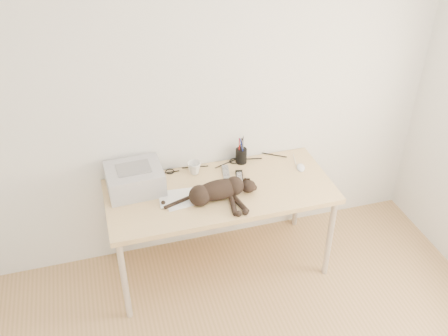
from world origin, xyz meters
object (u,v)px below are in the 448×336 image
object	(u,v)px
desk	(217,197)
mouse	(301,166)
mug	(194,168)
pen_cup	(241,155)
cat	(216,192)
printer	(135,179)

from	to	relation	value
desk	mouse	size ratio (longest dim) A/B	15.16
desk	mug	bearing A→B (deg)	128.69
desk	pen_cup	distance (m)	0.37
cat	mouse	size ratio (longest dim) A/B	6.24
cat	mug	bearing A→B (deg)	96.62
printer	mouse	world-z (taller)	printer
desk	printer	bearing A→B (deg)	171.65
mug	printer	bearing A→B (deg)	-170.37
mug	pen_cup	xyz separation A→B (m)	(0.37, 0.05, 0.01)
desk	cat	distance (m)	0.28
printer	pen_cup	world-z (taller)	pen_cup
printer	mug	size ratio (longest dim) A/B	4.00
printer	mug	world-z (taller)	printer
printer	mouse	distance (m)	1.23
printer	pen_cup	size ratio (longest dim) A/B	1.83
desk	cat	xyz separation A→B (m)	(-0.06, -0.19, 0.20)
cat	mug	world-z (taller)	cat
mug	mouse	xyz separation A→B (m)	(0.78, -0.16, -0.03)
printer	mug	xyz separation A→B (m)	(0.44, 0.08, -0.04)
pen_cup	desk	bearing A→B (deg)	-140.51
desk	printer	xyz separation A→B (m)	(-0.57, 0.08, 0.22)
cat	mug	distance (m)	0.36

